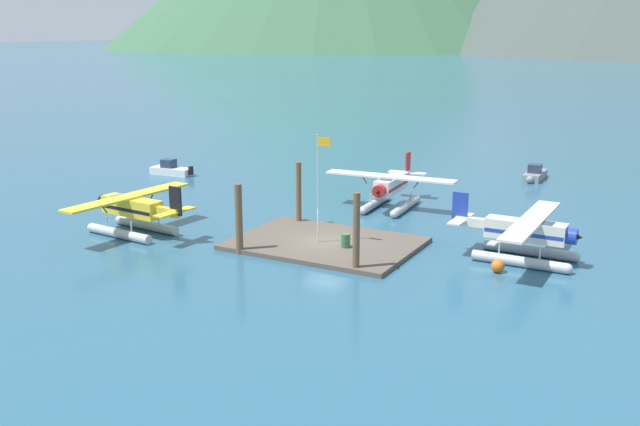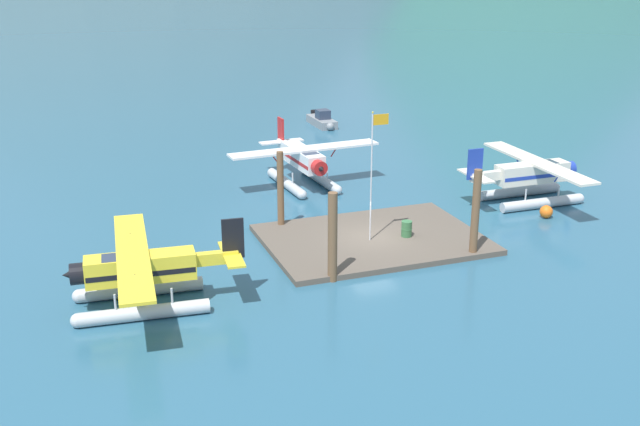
% 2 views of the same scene
% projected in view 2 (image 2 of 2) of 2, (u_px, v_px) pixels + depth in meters
% --- Properties ---
extents(ground_plane, '(1200.00, 1200.00, 0.00)m').
position_uv_depth(ground_plane, '(373.00, 242.00, 42.22)').
color(ground_plane, '#285670').
extents(dock_platform, '(11.71, 8.46, 0.30)m').
position_uv_depth(dock_platform, '(373.00, 239.00, 42.17)').
color(dock_platform, brown).
rests_on(dock_platform, ground).
extents(piling_near_left, '(0.46, 0.46, 4.49)m').
position_uv_depth(piling_near_left, '(333.00, 238.00, 36.58)').
color(piling_near_left, brown).
rests_on(piling_near_left, ground).
extents(piling_near_right, '(0.41, 0.41, 4.75)m').
position_uv_depth(piling_near_right, '(475.00, 214.00, 39.40)').
color(piling_near_right, brown).
rests_on(piling_near_right, ground).
extents(piling_far_left, '(0.38, 0.38, 4.59)m').
position_uv_depth(piling_far_left, '(281.00, 191.00, 43.40)').
color(piling_far_left, brown).
rests_on(piling_far_left, ground).
extents(flagpole, '(0.95, 0.10, 7.06)m').
position_uv_depth(flagpole, '(374.00, 163.00, 40.29)').
color(flagpole, silver).
rests_on(flagpole, dock_platform).
extents(fuel_drum, '(0.62, 0.62, 0.88)m').
position_uv_depth(fuel_drum, '(407.00, 229.00, 42.06)').
color(fuel_drum, '#33663D').
rests_on(fuel_drum, dock_platform).
extents(mooring_buoy, '(0.78, 0.78, 0.78)m').
position_uv_depth(mooring_buoy, '(546.00, 212.00, 45.84)').
color(mooring_buoy, orange).
rests_on(mooring_buoy, ground).
extents(seaplane_yellow_port_aft, '(7.97, 10.48, 3.84)m').
position_uv_depth(seaplane_yellow_port_aft, '(140.00, 275.00, 34.06)').
color(seaplane_yellow_port_aft, '#B7BABF').
rests_on(seaplane_yellow_port_aft, ground).
extents(seaplane_cream_stbd_fwd, '(7.98, 10.41, 3.84)m').
position_uv_depth(seaplane_cream_stbd_fwd, '(532.00, 178.00, 48.29)').
color(seaplane_cream_stbd_fwd, '#B7BABF').
rests_on(seaplane_cream_stbd_fwd, ground).
extents(seaplane_white_bow_centre, '(10.47, 7.97, 3.84)m').
position_uv_depth(seaplane_white_bow_centre, '(303.00, 163.00, 51.66)').
color(seaplane_white_bow_centre, '#B7BABF').
rests_on(seaplane_white_bow_centre, ground).
extents(boat_grey_open_north, '(1.53, 4.89, 1.50)m').
position_uv_depth(boat_grey_open_north, '(322.00, 121.00, 69.33)').
color(boat_grey_open_north, gray).
rests_on(boat_grey_open_north, ground).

